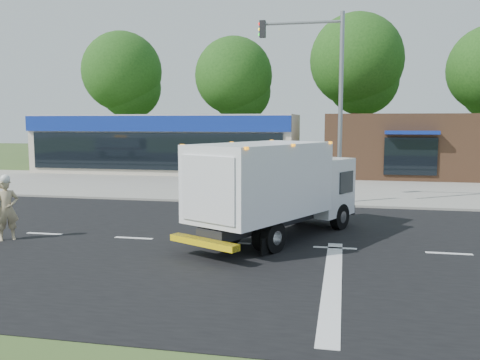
{
  "coord_description": "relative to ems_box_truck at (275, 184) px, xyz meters",
  "views": [
    {
      "loc": [
        3.19,
        -14.11,
        3.52
      ],
      "look_at": [
        0.0,
        1.4,
        1.7
      ],
      "focal_mm": 38.0,
      "sensor_mm": 36.0,
      "label": 1
    }
  ],
  "objects": [
    {
      "name": "background_trees",
      "position": [
        -2.05,
        27.39,
        5.69
      ],
      "size": [
        36.77,
        7.39,
        12.1
      ],
      "color": "#332114",
      "rests_on": "ground"
    },
    {
      "name": "retail_strip_mall",
      "position": [
        -10.2,
        19.15,
        0.33
      ],
      "size": [
        18.0,
        6.2,
        4.0
      ],
      "color": "beige",
      "rests_on": "ground"
    },
    {
      "name": "lane_markings",
      "position": [
        0.15,
        -2.13,
        -1.67
      ],
      "size": [
        55.2,
        7.0,
        0.01
      ],
      "color": "silver",
      "rests_on": "road_asphalt"
    },
    {
      "name": "sidewalk",
      "position": [
        -1.2,
        7.42,
        -1.63
      ],
      "size": [
        60.0,
        2.4,
        0.12
      ],
      "primitive_type": "cube",
      "color": "gray",
      "rests_on": "ground"
    },
    {
      "name": "traffic_signal_pole",
      "position": [
        1.15,
        6.82,
        3.24
      ],
      "size": [
        3.51,
        0.25,
        8.0
      ],
      "color": "gray",
      "rests_on": "ground"
    },
    {
      "name": "brown_storefront",
      "position": [
        5.8,
        19.2,
        0.31
      ],
      "size": [
        10.0,
        6.7,
        4.0
      ],
      "color": "#382316",
      "rests_on": "ground"
    },
    {
      "name": "emergency_worker",
      "position": [
        -7.8,
        -1.73,
        -0.72
      ],
      "size": [
        0.8,
        0.8,
        1.98
      ],
      "rotation": [
        0.0,
        0.0,
        0.79
      ],
      "color": "tan",
      "rests_on": "ground"
    },
    {
      "name": "ems_box_truck",
      "position": [
        0.0,
        0.0,
        0.0
      ],
      "size": [
        4.84,
        6.8,
        2.93
      ],
      "rotation": [
        0.0,
        0.0,
        1.09
      ],
      "color": "black",
      "rests_on": "ground"
    },
    {
      "name": "parking_apron",
      "position": [
        -1.2,
        13.22,
        -1.68
      ],
      "size": [
        60.0,
        9.0,
        0.02
      ],
      "primitive_type": "cube",
      "color": "gray",
      "rests_on": "ground"
    },
    {
      "name": "ground",
      "position": [
        -1.2,
        -0.78,
        -1.69
      ],
      "size": [
        120.0,
        120.0,
        0.0
      ],
      "primitive_type": "plane",
      "color": "#385123",
      "rests_on": "ground"
    },
    {
      "name": "road_asphalt",
      "position": [
        -1.2,
        -0.78,
        -1.68
      ],
      "size": [
        60.0,
        14.0,
        0.02
      ],
      "primitive_type": "cube",
      "color": "black",
      "rests_on": "ground"
    }
  ]
}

